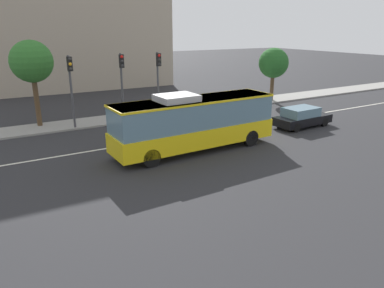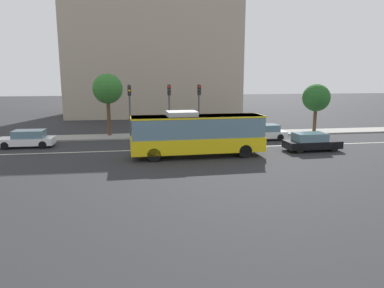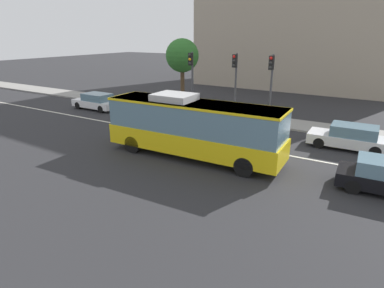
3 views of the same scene
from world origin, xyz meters
name	(u,v)px [view 3 (image 3 of 3)]	position (x,y,z in m)	size (l,w,h in m)	color
ground_plane	(236,146)	(0.00, 0.00, 0.00)	(160.00, 160.00, 0.00)	#28282B
sidewalk_kerb	(270,121)	(0.00, 6.56, 0.07)	(80.00, 2.91, 0.14)	gray
lane_centre_line	(237,146)	(0.00, 0.00, 0.01)	(76.00, 0.16, 0.01)	silver
transit_bus	(193,126)	(-1.38, -2.93, 1.81)	(10.07, 2.80, 3.46)	yellow
sedan_white	(96,101)	(-15.12, 2.83, 0.72)	(4.52, 1.87, 1.46)	white
sedan_white_ahead	(350,137)	(5.97, 3.06, 0.72)	(4.52, 1.86, 1.46)	white
traffic_light_near_corner	(235,75)	(-2.69, 5.51, 3.56)	(0.34, 0.62, 5.20)	#47474C
traffic_light_mid_block	(271,78)	(0.19, 5.27, 3.56)	(0.34, 0.62, 5.20)	#47474C
traffic_light_far_corner	(191,73)	(-6.44, 5.30, 3.56)	(0.33, 0.62, 5.20)	#47474C
street_tree_kerbside_centre	(182,56)	(-8.57, 7.24, 4.70)	(2.93, 2.93, 6.22)	#4C3823
office_block_background	(307,4)	(-2.95, 28.10, 10.20)	(25.25, 15.44, 20.40)	tan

